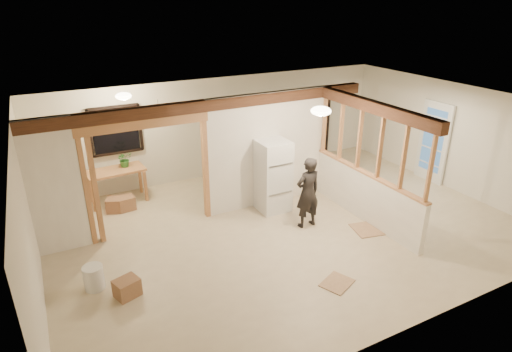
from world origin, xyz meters
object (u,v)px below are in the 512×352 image
work_table (118,186)px  bookshelf (314,130)px  woman (308,193)px  refrigerator (273,176)px  shop_vac (74,218)px

work_table → bookshelf: size_ratio=0.74×
woman → work_table: 4.30m
refrigerator → woman: size_ratio=1.06×
shop_vac → bookshelf: size_ratio=0.39×
refrigerator → work_table: 3.52m
shop_vac → bookshelf: (6.53, 1.29, 0.51)m
work_table → shop_vac: size_ratio=1.88×
work_table → bookshelf: 5.51m
woman → refrigerator: bearing=-78.4°
woman → bookshelf: (2.33, 3.17, 0.10)m
refrigerator → shop_vac: 4.09m
woman → work_table: bearing=-45.1°
work_table → shop_vac: (-1.04, -1.01, -0.06)m
woman → shop_vac: 4.62m
woman → work_table: size_ratio=1.20×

